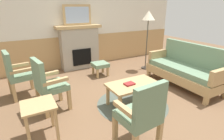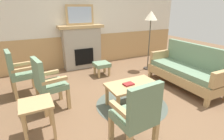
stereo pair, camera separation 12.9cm
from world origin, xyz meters
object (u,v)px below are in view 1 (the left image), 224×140
object	(u,v)px
fireplace	(79,47)
couch	(185,69)
footstool	(100,65)
armchair_near_fireplace	(17,72)
framed_picture	(77,15)
book_on_table	(129,84)
coffee_table	(133,86)
armchair_by_window_left	(47,83)
armchair_front_left	(142,113)
floor_lamp_by_couch	(148,19)
side_table	(39,111)

from	to	relation	value
fireplace	couch	bearing A→B (deg)	-54.85
footstool	armchair_near_fireplace	size ratio (longest dim) A/B	0.41
framed_picture	book_on_table	xyz separation A→B (m)	(0.05, -2.57, -1.10)
coffee_table	book_on_table	distance (m)	0.11
coffee_table	armchair_by_window_left	size ratio (longest dim) A/B	0.98
fireplace	footstool	size ratio (longest dim) A/B	3.25
coffee_table	armchair_front_left	bearing A→B (deg)	-120.32
couch	armchair_near_fireplace	size ratio (longest dim) A/B	1.84
floor_lamp_by_couch	fireplace	bearing A→B (deg)	148.36
side_table	book_on_table	bearing A→B (deg)	3.98
armchair_near_fireplace	armchair_by_window_left	bearing A→B (deg)	-62.07
armchair_front_left	side_table	world-z (taller)	armchair_front_left
armchair_front_left	side_table	bearing A→B (deg)	142.67
armchair_front_left	floor_lamp_by_couch	bearing A→B (deg)	49.49
coffee_table	footstool	world-z (taller)	coffee_table
couch	coffee_table	size ratio (longest dim) A/B	1.88
side_table	framed_picture	bearing A→B (deg)	60.23
fireplace	side_table	distance (m)	3.10
fireplace	coffee_table	distance (m)	2.59
couch	floor_lamp_by_couch	distance (m)	1.74
framed_picture	footstool	bearing A→B (deg)	-74.54
framed_picture	couch	bearing A→B (deg)	-54.85
framed_picture	armchair_near_fireplace	xyz separation A→B (m)	(-1.74, -1.15, -1.02)
footstool	armchair_front_left	xyz separation A→B (m)	(-0.68, -2.63, 0.25)
side_table	floor_lamp_by_couch	xyz separation A→B (m)	(3.23, 1.64, 1.02)
coffee_table	book_on_table	world-z (taller)	book_on_table
armchair_near_fireplace	floor_lamp_by_couch	distance (m)	3.55
fireplace	couch	size ratio (longest dim) A/B	0.72
framed_picture	floor_lamp_by_couch	world-z (taller)	framed_picture
framed_picture	footstool	world-z (taller)	framed_picture
armchair_front_left	side_table	distance (m)	1.40
couch	armchair_near_fireplace	world-z (taller)	same
couch	book_on_table	xyz separation A→B (m)	(-1.67, -0.14, 0.06)
book_on_table	armchair_by_window_left	bearing A→B (deg)	156.57
footstool	side_table	distance (m)	2.53
fireplace	armchair_by_window_left	world-z (taller)	fireplace
footstool	armchair_front_left	world-z (taller)	armchair_front_left
framed_picture	armchair_near_fireplace	size ratio (longest dim) A/B	0.82
framed_picture	couch	distance (m)	3.20
framed_picture	side_table	world-z (taller)	framed_picture
floor_lamp_by_couch	couch	bearing A→B (deg)	-89.18
fireplace	armchair_by_window_left	bearing A→B (deg)	-122.88
fireplace	book_on_table	world-z (taller)	fireplace
fireplace	coffee_table	world-z (taller)	fireplace
fireplace	armchair_front_left	world-z (taller)	fireplace
book_on_table	armchair_front_left	xyz separation A→B (m)	(-0.47, -0.96, 0.08)
couch	footstool	xyz separation A→B (m)	(-1.47, 1.54, -0.11)
armchair_near_fireplace	armchair_front_left	world-z (taller)	same
coffee_table	armchair_near_fireplace	bearing A→B (deg)	142.86
armchair_front_left	armchair_by_window_left	bearing A→B (deg)	119.34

